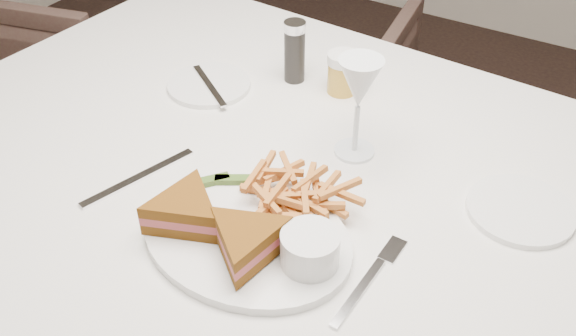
{
  "coord_description": "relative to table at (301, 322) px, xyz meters",
  "views": [
    {
      "loc": [
        0.13,
        -0.41,
        1.41
      ],
      "look_at": [
        -0.26,
        0.24,
        0.8
      ],
      "focal_mm": 40.0,
      "sensor_mm": 36.0,
      "label": 1
    }
  ],
  "objects": [
    {
      "name": "chair_far",
      "position": [
        0.07,
        0.91,
        -0.06
      ],
      "size": [
        0.69,
        0.66,
        0.64
      ],
      "primitive_type": "imported",
      "rotation": [
        0.0,
        0.0,
        3.27
      ],
      "color": "#4A352D",
      "rests_on": "ground"
    },
    {
      "name": "table_setting",
      "position": [
        0.0,
        -0.07,
        0.41
      ],
      "size": [
        0.77,
        0.62,
        0.18
      ],
      "color": "white",
      "rests_on": "table"
    },
    {
      "name": "table",
      "position": [
        0.0,
        0.0,
        0.0
      ],
      "size": [
        1.51,
        1.06,
        0.75
      ],
      "primitive_type": "cube",
      "rotation": [
        0.0,
        0.0,
        -0.07
      ],
      "color": "silver",
      "rests_on": "ground"
    }
  ]
}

